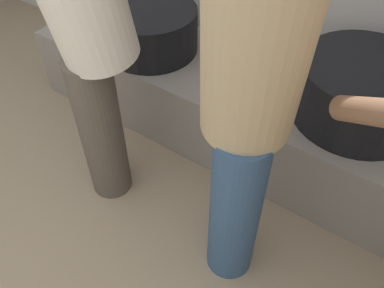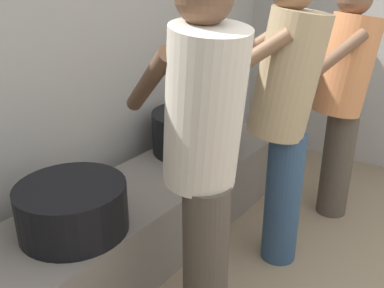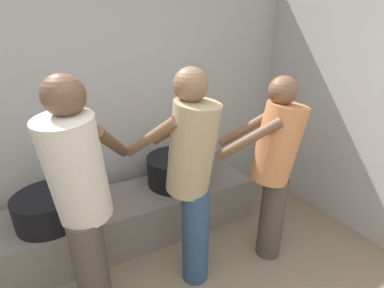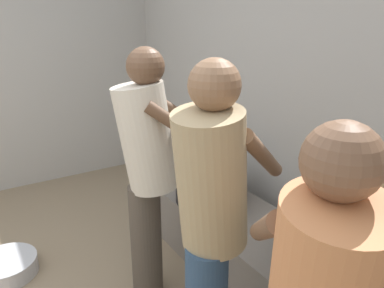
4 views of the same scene
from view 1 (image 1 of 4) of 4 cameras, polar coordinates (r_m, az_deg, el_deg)
hearth_ledge at (r=2.24m, az=6.72°, el=4.77°), size 2.49×0.60×0.43m
cooking_pot_main at (r=1.94m, az=22.95°, el=6.87°), size 0.58×0.58×0.73m
cooking_pot_secondary at (r=2.27m, az=-5.93°, el=15.80°), size 0.51×0.51×0.24m
cook_in_cream_shirt at (r=1.60m, az=-14.67°, el=15.98°), size 0.60×0.74×1.60m
cook_in_tan_shirt at (r=1.21m, az=8.16°, el=6.73°), size 0.59×0.74×1.61m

